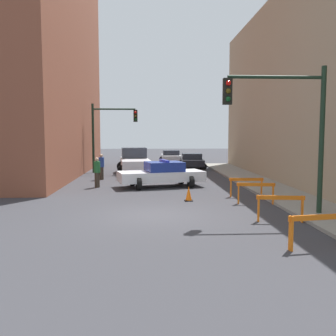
# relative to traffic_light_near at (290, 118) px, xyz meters

# --- Properties ---
(ground_plane) EXTENTS (120.00, 120.00, 0.00)m
(ground_plane) POSITION_rel_traffic_light_near_xyz_m (-4.73, 0.51, -3.53)
(ground_plane) COLOR #38383D
(sidewalk_right) EXTENTS (2.40, 44.00, 0.12)m
(sidewalk_right) POSITION_rel_traffic_light_near_xyz_m (1.47, 0.51, -3.47)
(sidewalk_right) COLOR gray
(sidewalk_right) RESTS_ON ground_plane
(traffic_light_near) EXTENTS (3.64, 0.35, 5.20)m
(traffic_light_near) POSITION_rel_traffic_light_near_xyz_m (0.00, 0.00, 0.00)
(traffic_light_near) COLOR black
(traffic_light_near) RESTS_ON sidewalk_right
(traffic_light_far) EXTENTS (3.44, 0.35, 5.20)m
(traffic_light_far) POSITION_rel_traffic_light_near_xyz_m (-8.03, 15.54, -0.13)
(traffic_light_far) COLOR black
(traffic_light_far) RESTS_ON ground_plane
(police_car) EXTENTS (5.00, 3.03, 1.52)m
(police_car) POSITION_rel_traffic_light_near_xyz_m (-4.23, 7.74, -2.81)
(police_car) COLOR white
(police_car) RESTS_ON ground_plane
(white_truck) EXTENTS (2.97, 5.57, 1.90)m
(white_truck) POSITION_rel_traffic_light_near_xyz_m (-6.00, 14.99, -2.62)
(white_truck) COLOR silver
(white_truck) RESTS_ON ground_plane
(parked_car_near) EXTENTS (2.41, 4.38, 1.31)m
(parked_car_near) POSITION_rel_traffic_light_near_xyz_m (-1.30, 18.47, -2.86)
(parked_car_near) COLOR black
(parked_car_near) RESTS_ON ground_plane
(parked_car_mid) EXTENTS (2.29, 4.31, 1.31)m
(parked_car_mid) POSITION_rel_traffic_light_near_xyz_m (-2.71, 24.51, -2.86)
(parked_car_mid) COLOR silver
(parked_car_mid) RESTS_ON ground_plane
(pedestrian_crossing) EXTENTS (0.43, 0.43, 1.66)m
(pedestrian_crossing) POSITION_rel_traffic_light_near_xyz_m (-7.81, 7.73, -2.67)
(pedestrian_crossing) COLOR #382D23
(pedestrian_crossing) RESTS_ON ground_plane
(pedestrian_corner) EXTENTS (0.51, 0.51, 1.66)m
(pedestrian_corner) POSITION_rel_traffic_light_near_xyz_m (-8.00, 11.21, -2.67)
(pedestrian_corner) COLOR #382D23
(pedestrian_corner) RESTS_ON ground_plane
(barrier_front) EXTENTS (1.59, 0.39, 0.90)m
(barrier_front) POSITION_rel_traffic_light_near_xyz_m (-0.66, -3.77, -2.91)
(barrier_front) COLOR orange
(barrier_front) RESTS_ON ground_plane
(barrier_mid) EXTENTS (1.59, 0.37, 0.90)m
(barrier_mid) POSITION_rel_traffic_light_near_xyz_m (-0.55, -0.81, -2.91)
(barrier_mid) COLOR orange
(barrier_mid) RESTS_ON ground_plane
(barrier_back) EXTENTS (1.59, 0.34, 0.90)m
(barrier_back) POSITION_rel_traffic_light_near_xyz_m (-0.45, 2.41, -2.91)
(barrier_back) COLOR orange
(barrier_back) RESTS_ON ground_plane
(barrier_corner) EXTENTS (1.60, 0.24, 0.90)m
(barrier_corner) POSITION_rel_traffic_light_near_xyz_m (-0.39, 4.19, -2.91)
(barrier_corner) COLOR orange
(barrier_corner) RESTS_ON ground_plane
(traffic_cone) EXTENTS (0.36, 0.36, 0.66)m
(traffic_cone) POSITION_rel_traffic_light_near_xyz_m (-3.20, 3.29, -3.21)
(traffic_cone) COLOR black
(traffic_cone) RESTS_ON ground_plane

